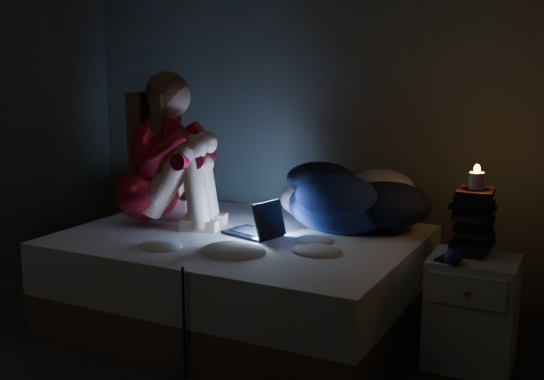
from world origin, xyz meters
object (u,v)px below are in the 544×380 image
Objects in this scene: woman at (146,149)px; phone at (447,258)px; nightstand at (472,312)px; bed at (242,278)px; candle at (477,179)px; laptop at (252,216)px.

woman is 1.78m from phone.
woman is 1.97m from nightstand.
nightstand is at bearing -11.32° from woman.
nightstand is at bearing 1.76° from bed.
laptop is at bearing -174.83° from candle.
bed is 1.39m from candle.
woman is 0.74m from laptop.
phone is (1.07, -0.05, -0.08)m from laptop.
phone is (-0.09, -0.15, -0.36)m from candle.
nightstand reaches higher than bed.
laptop is 1.24m from nightstand.
candle reaches higher than nightstand.
bed is 3.48× the size of nightstand.
candle reaches higher than phone.
laptop is 3.76× the size of candle.
candle is at bearing 5.35° from bed.
nightstand is 0.64m from candle.
woman is 2.96× the size of laptop.
bed is 0.92m from woman.
woman reaches higher than laptop.
bed is 13.37× the size of phone.
candle is (1.22, 0.11, 0.65)m from bed.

